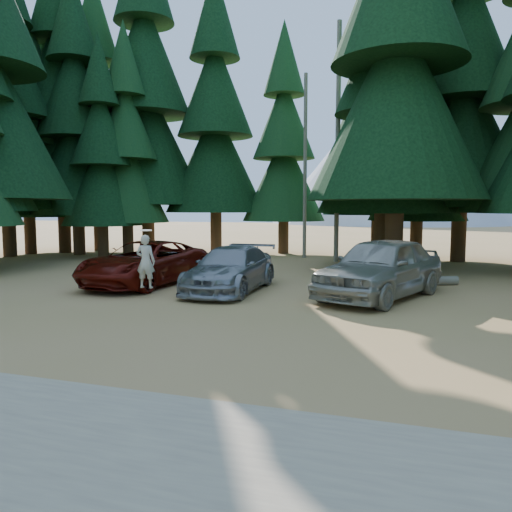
# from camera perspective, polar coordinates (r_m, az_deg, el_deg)

# --- Properties ---
(ground) EXTENTS (160.00, 160.00, 0.00)m
(ground) POSITION_cam_1_polar(r_m,az_deg,el_deg) (12.43, -5.16, -7.31)
(ground) COLOR #A68446
(ground) RESTS_ON ground
(gravel_strip) EXTENTS (26.00, 3.50, 0.01)m
(gravel_strip) POSITION_cam_1_polar(r_m,az_deg,el_deg) (7.20, -26.98, -17.51)
(gravel_strip) COLOR gray
(gravel_strip) RESTS_ON ground
(forest_belt_north) EXTENTS (36.00, 7.00, 22.00)m
(forest_belt_north) POSITION_cam_1_polar(r_m,az_deg,el_deg) (26.71, 7.58, -0.46)
(forest_belt_north) COLOR black
(forest_belt_north) RESTS_ON ground
(snag_front) EXTENTS (0.24, 0.24, 12.00)m
(snag_front) POSITION_cam_1_polar(r_m,az_deg,el_deg) (26.15, 9.32, 12.57)
(snag_front) COLOR #6E6958
(snag_front) RESTS_ON ground
(snag_back) EXTENTS (0.20, 0.20, 10.00)m
(snag_back) POSITION_cam_1_polar(r_m,az_deg,el_deg) (27.88, 5.63, 10.10)
(snag_back) COLOR #6E6958
(snag_back) RESTS_ON ground
(mountain_peak) EXTENTS (48.00, 50.00, 28.00)m
(mountain_peak) POSITION_cam_1_polar(r_m,az_deg,el_deg) (100.14, 13.94, 11.04)
(mountain_peak) COLOR #919599
(mountain_peak) RESTS_ON ground
(red_pickup) EXTENTS (3.04, 5.83, 1.57)m
(red_pickup) POSITION_cam_1_polar(r_m,az_deg,el_deg) (18.36, -12.54, -0.78)
(red_pickup) COLOR #5E0F08
(red_pickup) RESTS_ON ground
(silver_minivan_center) EXTENTS (2.11, 5.06, 1.46)m
(silver_minivan_center) POSITION_cam_1_polar(r_m,az_deg,el_deg) (16.60, -2.93, -1.50)
(silver_minivan_center) COLOR #929499
(silver_minivan_center) RESTS_ON ground
(silver_minivan_right) EXTENTS (4.09, 5.94, 1.88)m
(silver_minivan_right) POSITION_cam_1_polar(r_m,az_deg,el_deg) (15.74, 14.07, -1.27)
(silver_minivan_right) COLOR #A8A495
(silver_minivan_right) RESTS_ON ground
(frisbee_player) EXTENTS (0.64, 0.46, 1.79)m
(frisbee_player) POSITION_cam_1_polar(r_m,az_deg,el_deg) (15.62, -12.50, -0.57)
(frisbee_player) COLOR beige
(frisbee_player) RESTS_ON ground
(log_left) EXTENTS (3.83, 2.24, 0.30)m
(log_left) POSITION_cam_1_polar(r_m,az_deg,el_deg) (24.12, -7.53, -0.74)
(log_left) COLOR #6E6958
(log_left) RESTS_ON ground
(log_mid) EXTENTS (3.09, 1.85, 0.28)m
(log_mid) POSITION_cam_1_polar(r_m,az_deg,el_deg) (20.63, 12.89, -1.92)
(log_mid) COLOR #6E6958
(log_mid) RESTS_ON ground
(log_right) EXTENTS (4.84, 2.15, 0.32)m
(log_right) POSITION_cam_1_polar(r_m,az_deg,el_deg) (18.34, 14.81, -2.80)
(log_right) COLOR #6E6958
(log_right) RESTS_ON ground
(shrub_far_left) EXTENTS (0.99, 0.99, 0.54)m
(shrub_far_left) POSITION_cam_1_polar(r_m,az_deg,el_deg) (22.12, -11.41, -1.04)
(shrub_far_left) COLOR #346D20
(shrub_far_left) RESTS_ON ground
(shrub_left) EXTENTS (1.00, 1.00, 0.55)m
(shrub_left) POSITION_cam_1_polar(r_m,az_deg,el_deg) (22.71, -5.85, -0.79)
(shrub_left) COLOR #346D20
(shrub_left) RESTS_ON ground
(shrub_center_left) EXTENTS (0.96, 0.96, 0.53)m
(shrub_center_left) POSITION_cam_1_polar(r_m,az_deg,el_deg) (19.28, -0.72, -1.91)
(shrub_center_left) COLOR #346D20
(shrub_center_left) RESTS_ON ground
(shrub_center_right) EXTENTS (0.92, 0.92, 0.50)m
(shrub_center_right) POSITION_cam_1_polar(r_m,az_deg,el_deg) (20.08, 11.98, -1.77)
(shrub_center_right) COLOR #346D20
(shrub_center_right) RESTS_ON ground
(shrub_right) EXTENTS (0.86, 0.86, 0.47)m
(shrub_right) POSITION_cam_1_polar(r_m,az_deg,el_deg) (18.73, 14.42, -2.39)
(shrub_right) COLOR #346D20
(shrub_right) RESTS_ON ground
(shrub_far_right) EXTENTS (1.10, 1.10, 0.60)m
(shrub_far_right) POSITION_cam_1_polar(r_m,az_deg,el_deg) (18.41, 15.02, -2.33)
(shrub_far_right) COLOR #346D20
(shrub_far_right) RESTS_ON ground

